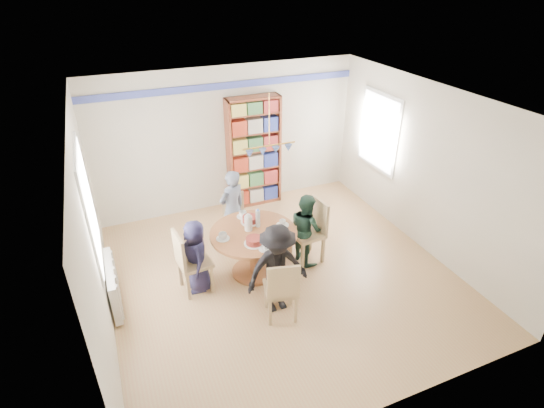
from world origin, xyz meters
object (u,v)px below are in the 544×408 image
chair_right (312,228)px  bookshelf (254,153)px  dining_table (254,243)px  person_right (306,228)px  person_left (196,256)px  chair_far (235,215)px  chair_left (188,260)px  radiator (113,285)px  person_far (232,209)px  chair_near (282,288)px  person_near (277,269)px

chair_right → bookshelf: 2.18m
dining_table → person_right: person_right is taller
dining_table → person_left: (-0.88, -0.01, 0.01)m
chair_far → person_left: 1.38m
person_left → dining_table: bearing=92.1°
chair_left → bookshelf: bearing=49.9°
radiator → chair_left: 1.07m
person_right → person_far: (-0.92, 0.88, 0.09)m
chair_right → chair_near: size_ratio=1.09×
chair_left → radiator: bearing=174.0°
chair_far → person_left: person_left is taller
chair_near → person_far: bearing=90.7°
person_right → person_near: (-0.86, -0.86, 0.08)m
chair_left → person_far: 1.34m
person_right → person_far: size_ratio=0.86×
chair_right → radiator: bearing=178.6°
dining_table → chair_far: chair_far is taller
radiator → person_left: 1.19m
person_left → person_right: (1.76, 0.02, 0.02)m
chair_left → person_near: person_near is taller
dining_table → chair_left: chair_left is taller
chair_left → person_near: size_ratio=0.75×
person_right → person_left: bearing=82.5°
chair_near → person_left: bearing=129.1°
dining_table → chair_left: (-1.00, -0.03, -0.01)m
chair_far → person_left: (-0.92, -1.03, 0.10)m
radiator → person_right: 2.93m
chair_near → person_left: size_ratio=0.85×
person_right → person_near: 1.22m
person_far → person_near: 1.74m
chair_far → bookshelf: (0.77, 1.10, 0.59)m
chair_far → person_right: 1.32m
chair_left → person_right: size_ratio=0.85×
person_left → chair_right: bearing=91.7°
dining_table → person_far: bearing=92.6°
person_left → radiator: bearing=-93.0°
person_left → person_near: person_near is taller
chair_near → person_right: (0.89, 1.09, 0.06)m
person_left → person_near: size_ratio=0.85×
person_far → person_near: (0.06, -1.74, -0.02)m
chair_right → person_far: (-1.03, 0.89, 0.11)m
chair_near → bookshelf: (0.82, 3.20, 0.53)m
radiator → person_left: size_ratio=0.89×
chair_left → person_left: bearing=10.1°
person_left → person_far: person_far is taller
person_right → chair_left: bearing=83.1°
chair_far → person_near: person_near is taller
person_left → person_near: 1.24m
chair_left → dining_table: bearing=1.8°
radiator → chair_near: size_ratio=1.04×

